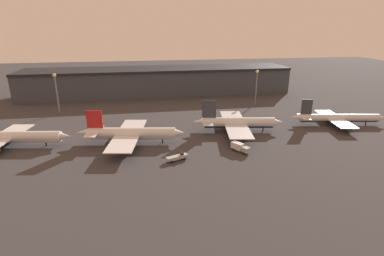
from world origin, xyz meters
name	(u,v)px	position (x,y,z in m)	size (l,w,h in m)	color
ground	(179,157)	(0.00, 0.00, 0.00)	(600.00, 600.00, 0.00)	#383538
terminal_building	(158,81)	(0.00, 102.21, 8.44)	(169.37, 29.33, 16.80)	#3D424C
airplane_0	(6,137)	(-61.70, 20.81, 3.56)	(47.33, 31.56, 12.29)	silver
airplane_1	(131,134)	(-16.17, 15.97, 3.79)	(41.31, 37.15, 12.93)	silver
airplane_2	(237,123)	(28.03, 21.98, 3.76)	(38.61, 38.34, 13.60)	silver
airplane_3	(338,118)	(75.48, 22.81, 3.09)	(42.95, 28.78, 11.85)	silver
service_vehicle_0	(177,157)	(-0.82, -2.70, 1.18)	(7.80, 4.50, 2.50)	#9EA3A8
service_vehicle_2	(240,147)	(22.10, 0.93, 1.74)	(5.75, 7.35, 3.07)	#9EA3A8
lamp_post_0	(56,88)	(-53.24, 63.85, 13.33)	(1.80, 1.80, 20.40)	slate
lamp_post_1	(257,82)	(52.27, 63.85, 12.88)	(1.80, 1.80, 19.60)	slate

